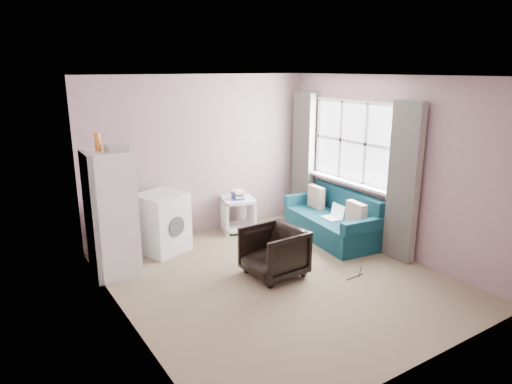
{
  "coord_description": "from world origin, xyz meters",
  "views": [
    {
      "loc": [
        -3.11,
        -4.29,
        2.59
      ],
      "look_at": [
        0.05,
        0.6,
        1.0
      ],
      "focal_mm": 32.0,
      "sensor_mm": 36.0,
      "label": 1
    }
  ],
  "objects_px": {
    "fridge": "(111,213)",
    "side_table": "(238,212)",
    "sofa": "(334,221)",
    "armchair": "(274,250)",
    "washing_machine": "(162,221)"
  },
  "relations": [
    {
      "from": "armchair",
      "to": "fridge",
      "type": "relative_size",
      "value": 0.38
    },
    {
      "from": "armchair",
      "to": "sofa",
      "type": "height_order",
      "value": "sofa"
    },
    {
      "from": "armchair",
      "to": "side_table",
      "type": "xyz_separation_m",
      "value": [
        0.47,
        1.68,
        -0.03
      ]
    },
    {
      "from": "armchair",
      "to": "sofa",
      "type": "relative_size",
      "value": 0.4
    },
    {
      "from": "armchair",
      "to": "side_table",
      "type": "relative_size",
      "value": 1.03
    },
    {
      "from": "fridge",
      "to": "side_table",
      "type": "height_order",
      "value": "fridge"
    },
    {
      "from": "armchair",
      "to": "washing_machine",
      "type": "height_order",
      "value": "washing_machine"
    },
    {
      "from": "sofa",
      "to": "side_table",
      "type": "bearing_deg",
      "value": 141.85
    },
    {
      "from": "sofa",
      "to": "fridge",
      "type": "bearing_deg",
      "value": 176.71
    },
    {
      "from": "fridge",
      "to": "sofa",
      "type": "relative_size",
      "value": 1.04
    },
    {
      "from": "armchair",
      "to": "washing_machine",
      "type": "distance_m",
      "value": 1.79
    },
    {
      "from": "fridge",
      "to": "side_table",
      "type": "bearing_deg",
      "value": 15.54
    },
    {
      "from": "washing_machine",
      "to": "sofa",
      "type": "xyz_separation_m",
      "value": [
        2.46,
        -0.96,
        -0.18
      ]
    },
    {
      "from": "armchair",
      "to": "washing_machine",
      "type": "bearing_deg",
      "value": -152.23
    },
    {
      "from": "sofa",
      "to": "armchair",
      "type": "bearing_deg",
      "value": -152.82
    }
  ]
}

